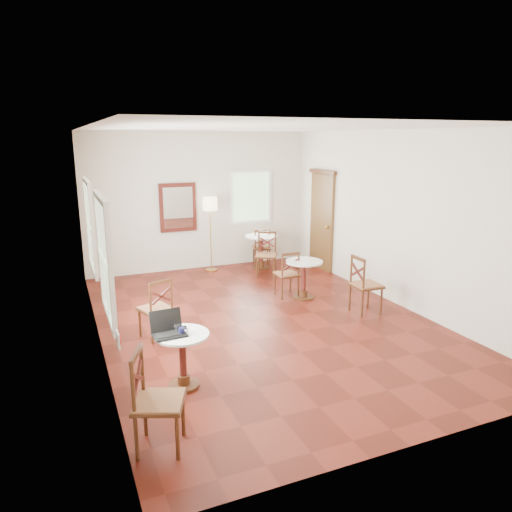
{
  "coord_description": "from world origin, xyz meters",
  "views": [
    {
      "loc": [
        -2.89,
        -6.56,
        2.86
      ],
      "look_at": [
        0.0,
        0.3,
        1.0
      ],
      "focal_mm": 33.26,
      "sensor_mm": 36.0,
      "label": 1
    }
  ],
  "objects_px": {
    "chair_near_b": "(156,401)",
    "chair_back_a": "(262,247)",
    "water_glass": "(177,329)",
    "power_adapter": "(180,403)",
    "cafe_table_near": "(183,354)",
    "chair_near_a": "(156,309)",
    "floor_lamp": "(210,209)",
    "chair_mid_a": "(287,274)",
    "chair_mid_b": "(365,285)",
    "cafe_table_back": "(261,248)",
    "mouse": "(183,327)",
    "laptop": "(168,329)",
    "navy_mug": "(182,331)",
    "cafe_table_mid": "(304,275)",
    "chair_back_b": "(266,254)"
  },
  "relations": [
    {
      "from": "chair_mid_a",
      "to": "chair_back_a",
      "type": "distance_m",
      "value": 2.23
    },
    {
      "from": "chair_near_b",
      "to": "power_adapter",
      "type": "bearing_deg",
      "value": -6.99
    },
    {
      "from": "water_glass",
      "to": "power_adapter",
      "type": "height_order",
      "value": "water_glass"
    },
    {
      "from": "chair_near_a",
      "to": "power_adapter",
      "type": "xyz_separation_m",
      "value": [
        -0.14,
        -1.9,
        -0.43
      ]
    },
    {
      "from": "chair_near_a",
      "to": "chair_near_b",
      "type": "bearing_deg",
      "value": 58.91
    },
    {
      "from": "chair_near_a",
      "to": "chair_back_a",
      "type": "distance_m",
      "value": 4.35
    },
    {
      "from": "cafe_table_mid",
      "to": "mouse",
      "type": "xyz_separation_m",
      "value": [
        -2.76,
        -2.11,
        0.25
      ]
    },
    {
      "from": "chair_back_b",
      "to": "chair_back_a",
      "type": "bearing_deg",
      "value": 103.73
    },
    {
      "from": "chair_mid_a",
      "to": "chair_near_a",
      "type": "bearing_deg",
      "value": 20.94
    },
    {
      "from": "navy_mug",
      "to": "power_adapter",
      "type": "xyz_separation_m",
      "value": [
        -0.14,
        -0.35,
        -0.69
      ]
    },
    {
      "from": "cafe_table_near",
      "to": "cafe_table_mid",
      "type": "relative_size",
      "value": 0.94
    },
    {
      "from": "cafe_table_mid",
      "to": "chair_back_b",
      "type": "relative_size",
      "value": 0.75
    },
    {
      "from": "floor_lamp",
      "to": "water_glass",
      "type": "relative_size",
      "value": 14.54
    },
    {
      "from": "chair_back_b",
      "to": "water_glass",
      "type": "bearing_deg",
      "value": -96.09
    },
    {
      "from": "cafe_table_mid",
      "to": "floor_lamp",
      "type": "xyz_separation_m",
      "value": [
        -0.98,
        2.45,
        0.94
      ]
    },
    {
      "from": "chair_mid_b",
      "to": "chair_back_a",
      "type": "xyz_separation_m",
      "value": [
        -0.38,
        3.44,
        -0.06
      ]
    },
    {
      "from": "chair_near_b",
      "to": "chair_mid_b",
      "type": "distance_m",
      "value": 4.51
    },
    {
      "from": "chair_back_a",
      "to": "navy_mug",
      "type": "xyz_separation_m",
      "value": [
        -3.03,
        -4.68,
        0.28
      ]
    },
    {
      "from": "cafe_table_near",
      "to": "chair_back_a",
      "type": "distance_m",
      "value": 5.56
    },
    {
      "from": "laptop",
      "to": "navy_mug",
      "type": "relative_size",
      "value": 3.52
    },
    {
      "from": "chair_back_b",
      "to": "water_glass",
      "type": "height_order",
      "value": "chair_back_b"
    },
    {
      "from": "chair_near_a",
      "to": "cafe_table_near",
      "type": "bearing_deg",
      "value": 70.12
    },
    {
      "from": "chair_back_a",
      "to": "chair_back_b",
      "type": "xyz_separation_m",
      "value": [
        -0.24,
        -0.81,
        0.04
      ]
    },
    {
      "from": "cafe_table_back",
      "to": "mouse",
      "type": "bearing_deg",
      "value": -123.7
    },
    {
      "from": "cafe_table_mid",
      "to": "power_adapter",
      "type": "relative_size",
      "value": 7.61
    },
    {
      "from": "cafe_table_mid",
      "to": "chair_back_a",
      "type": "bearing_deg",
      "value": 85.01
    },
    {
      "from": "floor_lamp",
      "to": "laptop",
      "type": "xyz_separation_m",
      "value": [
        -1.98,
        -4.65,
        -0.64
      ]
    },
    {
      "from": "floor_lamp",
      "to": "navy_mug",
      "type": "relative_size",
      "value": 14.76
    },
    {
      "from": "chair_back_a",
      "to": "floor_lamp",
      "type": "height_order",
      "value": "floor_lamp"
    },
    {
      "from": "floor_lamp",
      "to": "cafe_table_near",
      "type": "bearing_deg",
      "value": -111.32
    },
    {
      "from": "cafe_table_mid",
      "to": "navy_mug",
      "type": "relative_size",
      "value": 6.42
    },
    {
      "from": "chair_near_b",
      "to": "laptop",
      "type": "xyz_separation_m",
      "value": [
        0.36,
        1.08,
        0.24
      ]
    },
    {
      "from": "cafe_table_mid",
      "to": "chair_near_a",
      "type": "xyz_separation_m",
      "value": [
        -2.82,
        -0.72,
        0.01
      ]
    },
    {
      "from": "cafe_table_back",
      "to": "chair_back_a",
      "type": "xyz_separation_m",
      "value": [
        0.1,
        0.21,
        -0.03
      ]
    },
    {
      "from": "cafe_table_back",
      "to": "chair_mid_a",
      "type": "relative_size",
      "value": 0.87
    },
    {
      "from": "mouse",
      "to": "navy_mug",
      "type": "bearing_deg",
      "value": -107.51
    },
    {
      "from": "chair_near_a",
      "to": "navy_mug",
      "type": "xyz_separation_m",
      "value": [
        -0.0,
        -1.56,
        0.26
      ]
    },
    {
      "from": "navy_mug",
      "to": "cafe_table_back",
      "type": "bearing_deg",
      "value": 56.79
    },
    {
      "from": "floor_lamp",
      "to": "navy_mug",
      "type": "bearing_deg",
      "value": -111.25
    },
    {
      "from": "cafe_table_back",
      "to": "chair_back_a",
      "type": "bearing_deg",
      "value": 63.96
    },
    {
      "from": "chair_near_a",
      "to": "chair_mid_a",
      "type": "distance_m",
      "value": 2.76
    },
    {
      "from": "chair_mid_b",
      "to": "chair_back_b",
      "type": "distance_m",
      "value": 2.7
    },
    {
      "from": "power_adapter",
      "to": "mouse",
      "type": "bearing_deg",
      "value": 68.92
    },
    {
      "from": "cafe_table_near",
      "to": "mouse",
      "type": "distance_m",
      "value": 0.32
    },
    {
      "from": "cafe_table_near",
      "to": "chair_mid_a",
      "type": "xyz_separation_m",
      "value": [
        2.59,
        2.47,
        0.02
      ]
    },
    {
      "from": "chair_near_b",
      "to": "cafe_table_near",
      "type": "bearing_deg",
      "value": -4.2
    },
    {
      "from": "floor_lamp",
      "to": "chair_near_a",
      "type": "bearing_deg",
      "value": -120.08
    },
    {
      "from": "chair_near_b",
      "to": "chair_back_a",
      "type": "height_order",
      "value": "chair_near_b"
    },
    {
      "from": "chair_near_a",
      "to": "laptop",
      "type": "bearing_deg",
      "value": 64.43
    },
    {
      "from": "chair_back_b",
      "to": "navy_mug",
      "type": "relative_size",
      "value": 8.53
    }
  ]
}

